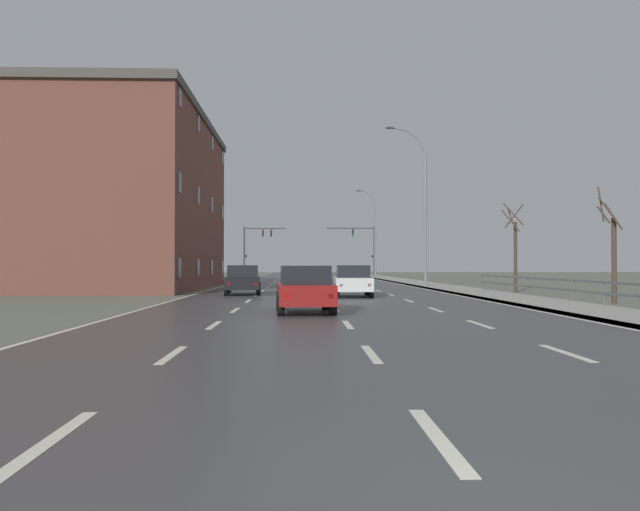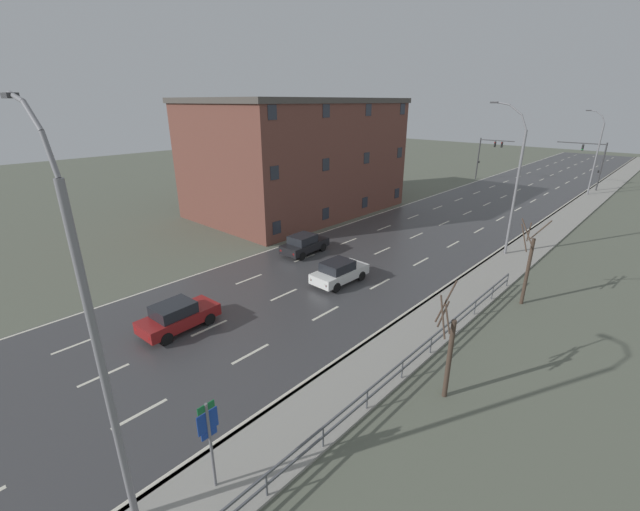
% 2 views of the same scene
% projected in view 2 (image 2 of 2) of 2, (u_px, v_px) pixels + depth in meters
% --- Properties ---
extents(ground_plane, '(160.00, 160.00, 0.12)m').
position_uv_depth(ground_plane, '(457.00, 218.00, 42.18)').
color(ground_plane, '#5B6051').
extents(road_asphalt_strip, '(14.00, 120.00, 0.03)m').
position_uv_depth(road_asphalt_strip, '(500.00, 199.00, 50.42)').
color(road_asphalt_strip, '#3D3D3F').
rests_on(road_asphalt_strip, ground).
extents(sidewalk_right, '(3.00, 120.00, 0.12)m').
position_uv_depth(sidewalk_right, '(577.00, 210.00, 45.08)').
color(sidewalk_right, gray).
rests_on(sidewalk_right, ground).
extents(guardrail, '(0.07, 27.99, 1.00)m').
position_uv_depth(guardrail, '(386.00, 380.00, 16.51)').
color(guardrail, '#515459').
rests_on(guardrail, ground).
extents(street_lamp_foreground, '(2.57, 0.24, 11.57)m').
position_uv_depth(street_lamp_foreground, '(97.00, 352.00, 9.82)').
color(street_lamp_foreground, slate).
rests_on(street_lamp_foreground, ground).
extents(street_lamp_midground, '(2.88, 0.24, 11.36)m').
position_uv_depth(street_lamp_midground, '(514.00, 185.00, 30.16)').
color(street_lamp_midground, slate).
rests_on(street_lamp_midground, ground).
extents(street_lamp_distant, '(2.31, 0.24, 10.37)m').
position_uv_depth(street_lamp_distant, '(595.00, 155.00, 50.54)').
color(street_lamp_distant, slate).
rests_on(street_lamp_distant, ground).
extents(highway_sign, '(0.09, 0.68, 3.28)m').
position_uv_depth(highway_sign, '(210.00, 436.00, 11.98)').
color(highway_sign, slate).
rests_on(highway_sign, ground).
extents(traffic_signal_right, '(5.93, 0.36, 6.34)m').
position_uv_depth(traffic_signal_right, '(594.00, 159.00, 53.75)').
color(traffic_signal_right, '#38383A').
rests_on(traffic_signal_right, ground).
extents(traffic_signal_left, '(5.03, 0.36, 6.17)m').
position_uv_depth(traffic_signal_left, '(487.00, 152.00, 61.04)').
color(traffic_signal_left, '#38383A').
rests_on(traffic_signal_left, ground).
extents(car_near_left, '(2.00, 4.18, 1.57)m').
position_uv_depth(car_near_left, '(178.00, 316.00, 21.27)').
color(car_near_left, maroon).
rests_on(car_near_left, ground).
extents(car_near_right, '(2.02, 4.20, 1.57)m').
position_uv_depth(car_near_right, '(304.00, 244.00, 32.00)').
color(car_near_right, black).
rests_on(car_near_right, ground).
extents(car_far_left, '(1.92, 4.14, 1.57)m').
position_uv_depth(car_far_left, '(339.00, 272.00, 26.78)').
color(car_far_left, silver).
rests_on(car_far_left, ground).
extents(brick_building, '(14.09, 21.35, 11.65)m').
position_uv_depth(brick_building, '(297.00, 156.00, 43.22)').
color(brick_building, brown).
rests_on(brick_building, ground).
extents(bare_tree_near, '(0.78, 1.35, 4.91)m').
position_uv_depth(bare_tree_near, '(448.00, 352.00, 15.97)').
color(bare_tree_near, '#423328').
rests_on(bare_tree_near, ground).
extents(bare_tree_mid, '(1.46, 1.52, 5.19)m').
position_uv_depth(bare_tree_mid, '(528.00, 266.00, 23.47)').
color(bare_tree_mid, '#423328').
rests_on(bare_tree_mid, ground).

